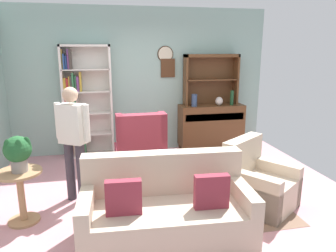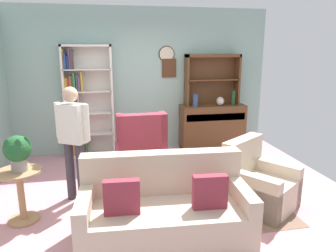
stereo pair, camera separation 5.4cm
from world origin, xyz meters
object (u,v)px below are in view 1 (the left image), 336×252
vase_tall (194,100)px  couch_floral (166,212)px  vase_round (219,101)px  person_reading (73,136)px  plant_stand (21,191)px  potted_plant_large (18,151)px  coffee_table (158,180)px  armchair_floral (258,185)px  book_stack (168,170)px  sideboard_hutch (211,72)px  sideboard (211,125)px  bookshelf (83,104)px  bottle_wine (232,98)px  wingback_chair (140,151)px

vase_tall → couch_floral: vase_tall is taller
vase_round → person_reading: person_reading is taller
plant_stand → potted_plant_large: bearing=-35.4°
vase_tall → vase_round: vase_tall is taller
coffee_table → armchair_floral: bearing=-13.1°
vase_round → book_stack: (-1.47, -2.04, -0.54)m
sideboard_hutch → sideboard: bearing=-90.0°
sideboard_hutch → potted_plant_large: (-3.13, -2.37, -0.66)m
bookshelf → sideboard_hutch: bearing=0.6°
sideboard → plant_stand: 3.87m
sideboard_hutch → armchair_floral: size_ratio=1.03×
vase_round → plant_stand: vase_round is taller
plant_stand → armchair_floral: bearing=-4.0°
potted_plant_large → plant_stand: bearing=144.6°
vase_tall → bookshelf: bearing=175.5°
sideboard_hutch → plant_stand: sideboard_hutch is taller
sideboard_hutch → vase_tall: size_ratio=4.56×
sideboard → bottle_wine: 0.69m
book_stack → couch_floral: bearing=-103.9°
sideboard_hutch → vase_tall: 0.68m
armchair_floral → wingback_chair: wingback_chair is taller
vase_round → armchair_floral: vase_round is taller
bookshelf → potted_plant_large: size_ratio=4.94×
couch_floral → wingback_chair: size_ratio=1.76×
vase_tall → plant_stand: (-2.77, -2.16, -0.64)m
potted_plant_large → book_stack: potted_plant_large is taller
sideboard → bottle_wine: size_ratio=4.39×
armchair_floral → wingback_chair: 1.98m
vase_tall → plant_stand: 3.57m
armchair_floral → potted_plant_large: potted_plant_large is taller
vase_tall → bottle_wine: (0.78, -0.01, 0.03)m
sideboard_hutch → plant_stand: size_ratio=1.70×
plant_stand → bookshelf: bearing=74.3°
vase_tall → vase_round: (0.52, 0.01, -0.04)m
sideboard_hutch → potted_plant_large: size_ratio=2.59×
vase_tall → couch_floral: size_ratio=0.13×
sideboard_hutch → vase_round: bearing=-53.5°
wingback_chair → person_reading: (-0.97, -0.77, 0.52)m
bookshelf → potted_plant_large: (-0.63, -2.34, -0.13)m
wingback_chair → couch_floral: bearing=-88.8°
sideboard_hutch → plant_stand: bearing=-143.4°
sideboard → couch_floral: 3.31m
sideboard → wingback_chair: bearing=-147.1°
vase_round → coffee_table: 2.72m
couch_floral → plant_stand: 1.75m
person_reading → potted_plant_large: bearing=-140.9°
bookshelf → person_reading: (-0.06, -1.87, -0.11)m
sideboard → plant_stand: size_ratio=2.01×
plant_stand → coffee_table: size_ratio=0.81×
potted_plant_large → book_stack: bearing=4.9°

